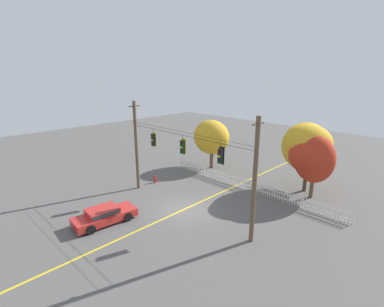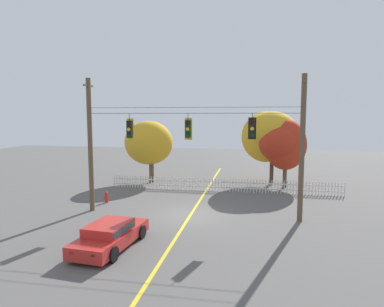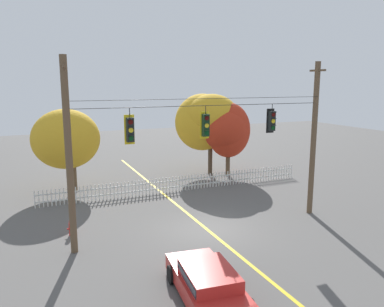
{
  "view_description": "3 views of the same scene",
  "coord_description": "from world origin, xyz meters",
  "px_view_note": "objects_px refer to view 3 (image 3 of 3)",
  "views": [
    {
      "loc": [
        14.66,
        -13.97,
        10.36
      ],
      "look_at": [
        -0.48,
        1.34,
        4.19
      ],
      "focal_mm": 26.64,
      "sensor_mm": 36.0,
      "label": 1
    },
    {
      "loc": [
        3.56,
        -19.06,
        5.82
      ],
      "look_at": [
        -0.14,
        1.33,
        3.49
      ],
      "focal_mm": 31.97,
      "sensor_mm": 36.0,
      "label": 2
    },
    {
      "loc": [
        -7.46,
        -15.49,
        6.94
      ],
      "look_at": [
        -0.34,
        1.07,
        3.56
      ],
      "focal_mm": 35.44,
      "sensor_mm": 36.0,
      "label": 3
    }
  ],
  "objects_px": {
    "traffic_signal_northbound_secondary": "(272,121)",
    "traffic_signal_westbound_side": "(206,125)",
    "autumn_maple_mid": "(206,120)",
    "parked_car": "(208,283)",
    "autumn_maple_near_fence": "(66,138)",
    "traffic_signal_northbound_primary": "(130,130)",
    "autumn_oak_far_east": "(226,129)",
    "fire_hydrant": "(71,228)"
  },
  "relations": [
    {
      "from": "fire_hydrant",
      "to": "parked_car",
      "type": "bearing_deg",
      "value": -64.52
    },
    {
      "from": "autumn_maple_near_fence",
      "to": "autumn_oak_far_east",
      "type": "height_order",
      "value": "autumn_oak_far_east"
    },
    {
      "from": "fire_hydrant",
      "to": "autumn_maple_mid",
      "type": "bearing_deg",
      "value": 37.9
    },
    {
      "from": "autumn_oak_far_east",
      "to": "parked_car",
      "type": "height_order",
      "value": "autumn_oak_far_east"
    },
    {
      "from": "autumn_oak_far_east",
      "to": "traffic_signal_westbound_side",
      "type": "bearing_deg",
      "value": -123.35
    },
    {
      "from": "traffic_signal_northbound_primary",
      "to": "autumn_oak_far_east",
      "type": "height_order",
      "value": "traffic_signal_northbound_primary"
    },
    {
      "from": "autumn_maple_near_fence",
      "to": "traffic_signal_westbound_side",
      "type": "bearing_deg",
      "value": -60.83
    },
    {
      "from": "traffic_signal_westbound_side",
      "to": "autumn_oak_far_east",
      "type": "relative_size",
      "value": 0.27
    },
    {
      "from": "autumn_maple_near_fence",
      "to": "parked_car",
      "type": "relative_size",
      "value": 1.18
    },
    {
      "from": "traffic_signal_northbound_secondary",
      "to": "parked_car",
      "type": "xyz_separation_m",
      "value": [
        -6.03,
        -5.43,
        -4.49
      ]
    },
    {
      "from": "autumn_maple_near_fence",
      "to": "autumn_maple_mid",
      "type": "xyz_separation_m",
      "value": [
        10.17,
        0.85,
        0.71
      ]
    },
    {
      "from": "traffic_signal_northbound_primary",
      "to": "fire_hydrant",
      "type": "height_order",
      "value": "traffic_signal_northbound_primary"
    },
    {
      "from": "traffic_signal_northbound_secondary",
      "to": "fire_hydrant",
      "type": "xyz_separation_m",
      "value": [
        -9.52,
        1.89,
        -4.73
      ]
    },
    {
      "from": "traffic_signal_westbound_side",
      "to": "autumn_maple_near_fence",
      "type": "xyz_separation_m",
      "value": [
        -5.28,
        9.46,
        -1.55
      ]
    },
    {
      "from": "autumn_maple_near_fence",
      "to": "fire_hydrant",
      "type": "distance_m",
      "value": 8.22
    },
    {
      "from": "traffic_signal_northbound_primary",
      "to": "fire_hydrant",
      "type": "xyz_separation_m",
      "value": [
        -2.43,
        1.89,
        -4.64
      ]
    },
    {
      "from": "autumn_maple_near_fence",
      "to": "fire_hydrant",
      "type": "relative_size",
      "value": 7.15
    },
    {
      "from": "autumn_maple_mid",
      "to": "autumn_oak_far_east",
      "type": "distance_m",
      "value": 1.75
    },
    {
      "from": "traffic_signal_northbound_primary",
      "to": "traffic_signal_westbound_side",
      "type": "height_order",
      "value": "same"
    },
    {
      "from": "traffic_signal_northbound_secondary",
      "to": "parked_car",
      "type": "height_order",
      "value": "traffic_signal_northbound_secondary"
    },
    {
      "from": "traffic_signal_northbound_primary",
      "to": "autumn_maple_mid",
      "type": "bearing_deg",
      "value": 50.87
    },
    {
      "from": "autumn_maple_near_fence",
      "to": "traffic_signal_northbound_secondary",
      "type": "bearing_deg",
      "value": -46.84
    },
    {
      "from": "traffic_signal_westbound_side",
      "to": "autumn_maple_near_fence",
      "type": "bearing_deg",
      "value": 119.17
    },
    {
      "from": "traffic_signal_northbound_primary",
      "to": "traffic_signal_northbound_secondary",
      "type": "distance_m",
      "value": 7.08
    },
    {
      "from": "autumn_oak_far_east",
      "to": "parked_car",
      "type": "xyz_separation_m",
      "value": [
        -8.45,
        -14.55,
        -2.93
      ]
    },
    {
      "from": "traffic_signal_northbound_primary",
      "to": "autumn_maple_mid",
      "type": "relative_size",
      "value": 0.25
    },
    {
      "from": "traffic_signal_westbound_side",
      "to": "fire_hydrant",
      "type": "height_order",
      "value": "traffic_signal_westbound_side"
    },
    {
      "from": "autumn_maple_mid",
      "to": "autumn_oak_far_east",
      "type": "height_order",
      "value": "autumn_maple_mid"
    },
    {
      "from": "autumn_maple_mid",
      "to": "autumn_maple_near_fence",
      "type": "bearing_deg",
      "value": -175.23
    },
    {
      "from": "autumn_maple_near_fence",
      "to": "traffic_signal_northbound_primary",
      "type": "bearing_deg",
      "value": -79.32
    },
    {
      "from": "autumn_maple_near_fence",
      "to": "autumn_oak_far_east",
      "type": "bearing_deg",
      "value": -1.67
    },
    {
      "from": "traffic_signal_westbound_side",
      "to": "autumn_maple_mid",
      "type": "height_order",
      "value": "autumn_maple_mid"
    },
    {
      "from": "autumn_maple_near_fence",
      "to": "fire_hydrant",
      "type": "xyz_separation_m",
      "value": [
        -0.65,
        -7.57,
        -3.12
      ]
    },
    {
      "from": "traffic_signal_westbound_side",
      "to": "parked_car",
      "type": "bearing_deg",
      "value": -114.23
    },
    {
      "from": "traffic_signal_westbound_side",
      "to": "fire_hydrant",
      "type": "distance_m",
      "value": 7.78
    },
    {
      "from": "traffic_signal_westbound_side",
      "to": "fire_hydrant",
      "type": "xyz_separation_m",
      "value": [
        -5.93,
        1.89,
        -4.68
      ]
    },
    {
      "from": "traffic_signal_northbound_secondary",
      "to": "traffic_signal_westbound_side",
      "type": "bearing_deg",
      "value": 179.99
    },
    {
      "from": "traffic_signal_westbound_side",
      "to": "autumn_oak_far_east",
      "type": "distance_m",
      "value": 11.03
    },
    {
      "from": "autumn_maple_mid",
      "to": "fire_hydrant",
      "type": "height_order",
      "value": "autumn_maple_mid"
    },
    {
      "from": "traffic_signal_northbound_secondary",
      "to": "autumn_oak_far_east",
      "type": "distance_m",
      "value": 9.57
    },
    {
      "from": "autumn_oak_far_east",
      "to": "parked_car",
      "type": "bearing_deg",
      "value": -120.14
    },
    {
      "from": "autumn_maple_mid",
      "to": "parked_car",
      "type": "distance_m",
      "value": 17.72
    }
  ]
}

